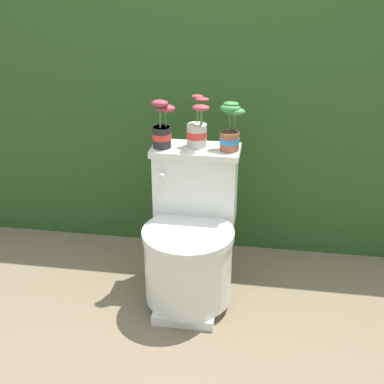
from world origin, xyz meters
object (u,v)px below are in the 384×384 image
Objects in this scene: potted_plant_midleft at (197,130)px; potted_plant_middle at (231,129)px; potted_plant_left at (162,129)px; toilet at (190,242)px.

potted_plant_middle is at bearing -4.55° from potted_plant_midleft.
potted_plant_left is 0.96× the size of potted_plant_midleft.
potted_plant_middle is (0.32, 0.02, 0.01)m from potted_plant_left.
potted_plant_midleft reaches higher than potted_plant_left.
potted_plant_middle is (0.16, 0.17, 0.52)m from toilet.
potted_plant_left is 1.06× the size of potted_plant_middle.
potted_plant_left is at bearing -167.32° from potted_plant_midleft.
toilet is 3.01× the size of potted_plant_midleft.
toilet is 0.53m from potted_plant_midleft.
potted_plant_midleft is at bearing 12.68° from potted_plant_left.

